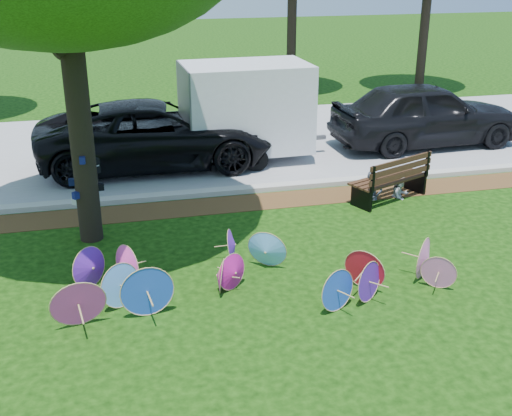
# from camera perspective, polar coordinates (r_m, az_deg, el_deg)

# --- Properties ---
(ground) EXTENTS (90.00, 90.00, 0.00)m
(ground) POSITION_cam_1_polar(r_m,az_deg,el_deg) (10.26, -0.13, -9.02)
(ground) COLOR black
(ground) RESTS_ON ground
(mulch_strip) EXTENTS (90.00, 1.00, 0.01)m
(mulch_strip) POSITION_cam_1_polar(r_m,az_deg,el_deg) (14.23, -4.29, 0.16)
(mulch_strip) COLOR #472D16
(mulch_strip) RESTS_ON ground
(curb) EXTENTS (90.00, 0.30, 0.12)m
(curb) POSITION_cam_1_polar(r_m,az_deg,el_deg) (14.86, -4.74, 1.34)
(curb) COLOR #B7B5AD
(curb) RESTS_ON ground
(street) EXTENTS (90.00, 8.00, 0.01)m
(street) POSITION_cam_1_polar(r_m,az_deg,el_deg) (18.78, -6.73, 5.54)
(street) COLOR gray
(street) RESTS_ON ground
(parasol_pile) EXTENTS (6.57, 2.59, 0.85)m
(parasol_pile) POSITION_cam_1_polar(r_m,az_deg,el_deg) (10.51, -2.20, -5.95)
(parasol_pile) COLOR pink
(parasol_pile) RESTS_ON ground
(black_van) EXTENTS (6.10, 2.84, 1.69)m
(black_van) POSITION_cam_1_polar(r_m,az_deg,el_deg) (16.86, -8.84, 6.49)
(black_van) COLOR black
(black_van) RESTS_ON ground
(dark_pickup) EXTENTS (5.50, 2.40, 1.84)m
(dark_pickup) POSITION_cam_1_polar(r_m,az_deg,el_deg) (19.12, 14.84, 8.10)
(dark_pickup) COLOR black
(dark_pickup) RESTS_ON ground
(cargo_trailer) EXTENTS (3.29, 2.14, 2.86)m
(cargo_trailer) POSITION_cam_1_polar(r_m,az_deg,el_deg) (17.07, -0.89, 8.97)
(cargo_trailer) COLOR silver
(cargo_trailer) RESTS_ON ground
(park_bench) EXTENTS (2.11, 1.47, 1.03)m
(park_bench) POSITION_cam_1_polar(r_m,az_deg,el_deg) (14.74, 11.69, 2.66)
(park_bench) COLOR black
(park_bench) RESTS_ON ground
(person_left) EXTENTS (0.52, 0.40, 1.28)m
(person_left) POSITION_cam_1_polar(r_m,az_deg,el_deg) (14.61, 10.39, 3.10)
(person_left) COLOR #3B4251
(person_left) RESTS_ON ground
(person_right) EXTENTS (0.59, 0.53, 1.00)m
(person_right) POSITION_cam_1_polar(r_m,az_deg,el_deg) (14.94, 12.83, 2.76)
(person_right) COLOR #B0B0B9
(person_right) RESTS_ON ground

